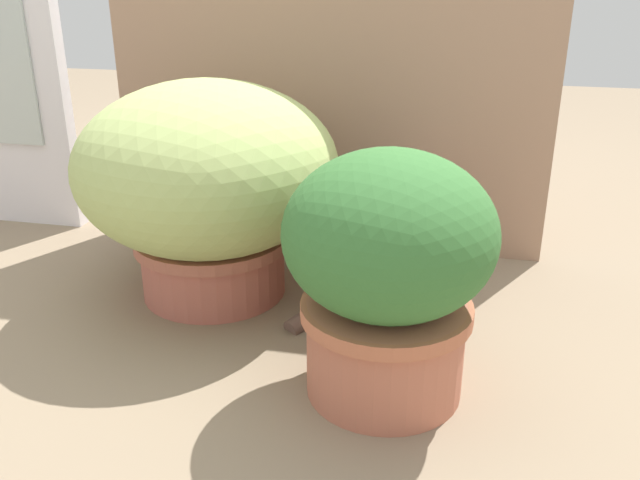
# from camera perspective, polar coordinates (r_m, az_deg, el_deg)

# --- Properties ---
(ground_plane) EXTENTS (6.00, 6.00, 0.00)m
(ground_plane) POSITION_cam_1_polar(r_m,az_deg,el_deg) (1.33, -4.94, -7.92)
(ground_plane) COLOR #88745C
(cardboard_backdrop) EXTENTS (1.05, 0.03, 0.90)m
(cardboard_backdrop) POSITION_cam_1_polar(r_m,az_deg,el_deg) (1.63, 0.53, 14.72)
(cardboard_backdrop) COLOR tan
(cardboard_backdrop) RESTS_ON ground
(grass_planter) EXTENTS (0.53, 0.53, 0.45)m
(grass_planter) POSITION_cam_1_polar(r_m,az_deg,el_deg) (1.42, -9.28, 5.01)
(grass_planter) COLOR #BA6453
(grass_planter) RESTS_ON ground
(leafy_planter) EXTENTS (0.33, 0.33, 0.41)m
(leafy_planter) POSITION_cam_1_polar(r_m,az_deg,el_deg) (1.07, 5.68, -2.33)
(leafy_planter) COLOR #BB6A50
(leafy_planter) RESTS_ON ground
(cat) EXTENTS (0.31, 0.32, 0.32)m
(cat) POSITION_cam_1_polar(r_m,az_deg,el_deg) (1.39, 5.50, -0.87)
(cat) COLOR brown
(cat) RESTS_ON ground
(mushroom_ornament_red) EXTENTS (0.11, 0.11, 0.15)m
(mushroom_ornament_red) POSITION_cam_1_polar(r_m,az_deg,el_deg) (1.39, -10.27, -1.69)
(mushroom_ornament_red) COLOR beige
(mushroom_ornament_red) RESTS_ON ground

